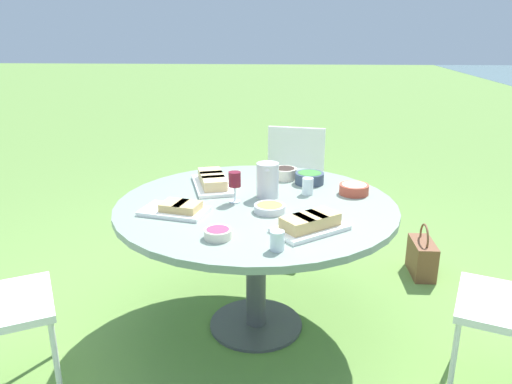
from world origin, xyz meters
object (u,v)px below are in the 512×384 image
(dining_table, at_px, (256,219))
(water_pitcher, at_px, (268,180))
(chair_near_right, at_px, (293,177))
(wine_glass, at_px, (235,181))
(handbag, at_px, (422,257))

(dining_table, distance_m, water_pitcher, 0.22)
(dining_table, relative_size, chair_near_right, 1.65)
(wine_glass, relative_size, handbag, 0.45)
(dining_table, bearing_deg, handbag, 122.02)
(dining_table, height_order, chair_near_right, chair_near_right)
(chair_near_right, bearing_deg, wine_glass, -15.33)
(dining_table, xyz_separation_m, water_pitcher, (-0.10, 0.06, 0.19))
(wine_glass, bearing_deg, dining_table, 86.78)
(dining_table, bearing_deg, chair_near_right, 169.80)
(water_pitcher, height_order, wine_glass, water_pitcher)
(chair_near_right, xyz_separation_m, water_pitcher, (1.10, -0.16, 0.31))
(chair_near_right, distance_m, handbag, 1.09)
(dining_table, relative_size, wine_glass, 8.92)
(handbag, bearing_deg, dining_table, -57.98)
(wine_glass, bearing_deg, chair_near_right, 164.67)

